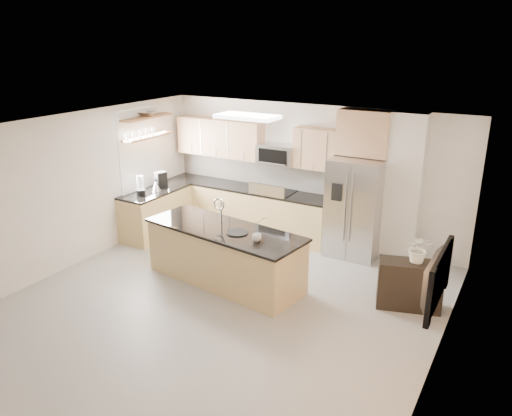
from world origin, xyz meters
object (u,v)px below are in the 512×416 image
Objects in this scene: credenza at (409,285)px; range at (274,214)px; island at (225,255)px; television at (429,277)px; platter at (237,233)px; microwave at (277,155)px; cup at (257,238)px; blender at (140,187)px; refrigerator at (355,208)px; bowl at (147,113)px; flower_vase at (420,242)px; coffee_maker at (161,180)px; kettle at (156,186)px.

range is at bearing 137.25° from credenza.
television is at bearing -9.71° from island.
range is 3.47× the size of platter.
platter is at bearing -76.64° from range.
television is (0.51, -1.66, 0.99)m from credenza.
range is 1.06× the size of television.
microwave is 5.47× the size of cup.
blender is (-2.59, 0.72, 0.16)m from platter.
refrigerator is 1.98× the size of credenza.
island is at bearing -25.29° from bowl.
microwave reaches higher than flower_vase.
flower_vase is at bearing -44.05° from refrigerator.
refrigerator is 2.36m from cup.
television reaches higher than blender.
television is at bearing -58.96° from refrigerator.
island is 3.06× the size of credenza.
bowl is at bearing -155.02° from microwave.
island is (0.23, -2.22, -1.17)m from microwave.
microwave reaches higher than refrigerator.
blender reaches higher than coffee_maker.
credenza is 5.66m from bowl.
refrigerator reaches higher than blender.
kettle is at bearing 176.24° from flower_vase.
platter is (0.28, -0.07, 0.46)m from island.
platter is 1.04× the size of coffee_maker.
cup is 0.22× the size of flower_vase.
credenza is 2.32m from cup.
microwave is at bearing 37.22° from blender.
bowl is (-0.23, 0.15, 1.37)m from kettle.
flower_vase reaches higher than blender.
bowl is at bearing 156.80° from cup.
island is 12.13× the size of kettle.
range is 0.64× the size of refrigerator.
range is 2.61m from blender.
range is 0.41× the size of island.
refrigerator is 1.97m from flower_vase.
coffee_maker is 1.33m from bowl.
platter is 0.79× the size of bowl.
blender is 0.38m from kettle.
microwave is 2.60m from bowl.
kettle is 5.91m from television.
television is at bearing -20.87° from bowl.
blender is (-5.08, 0.01, 0.73)m from credenza.
microwave is at bearing 24.98° from bowl.
television is (2.58, -0.83, 0.38)m from cup.
refrigerator reaches higher than television.
television reaches higher than cup.
bowl reaches higher than platter.
cup is 2.32m from flower_vase.
coffee_maker is 0.50× the size of flower_vase.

